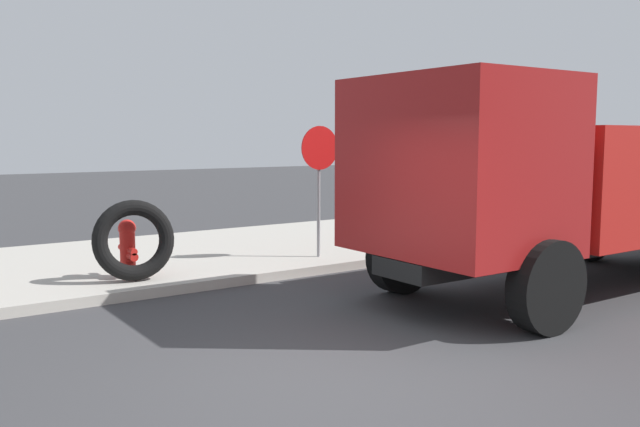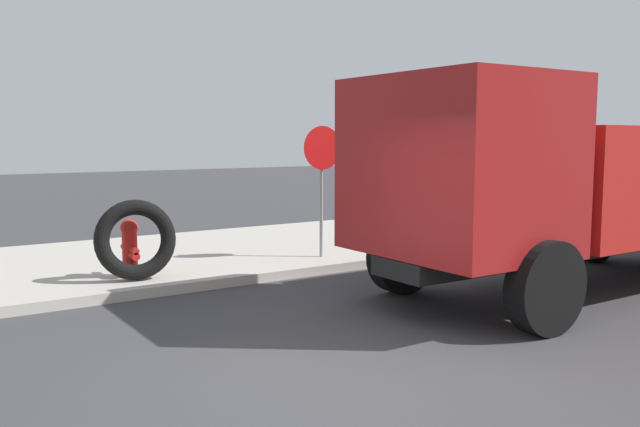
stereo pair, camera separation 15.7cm
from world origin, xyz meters
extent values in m
plane|color=#38383A|center=(0.00, 0.00, 0.00)|extent=(80.00, 80.00, 0.00)
cube|color=#ADA89E|center=(0.00, 6.50, 0.07)|extent=(36.00, 5.00, 0.15)
cylinder|color=red|center=(-0.20, 4.95, 0.49)|extent=(0.23, 0.23, 0.68)
sphere|color=red|center=(-0.20, 4.95, 0.89)|extent=(0.26, 0.26, 0.26)
cylinder|color=red|center=(-0.20, 4.75, 0.57)|extent=(0.10, 0.18, 0.10)
cylinder|color=red|center=(-0.20, 5.16, 0.57)|extent=(0.10, 0.18, 0.10)
cylinder|color=red|center=(-0.20, 4.75, 0.49)|extent=(0.12, 0.18, 0.12)
torus|color=black|center=(-0.22, 4.61, 0.75)|extent=(1.23, 0.53, 1.21)
cylinder|color=gray|center=(3.15, 4.73, 1.30)|extent=(0.06, 0.06, 2.30)
cylinder|color=red|center=(3.15, 4.69, 2.07)|extent=(0.76, 0.02, 0.76)
cube|color=red|center=(6.33, 1.03, 1.60)|extent=(4.81, 2.52, 1.60)
cube|color=maroon|center=(2.73, 1.04, 1.90)|extent=(2.01, 2.51, 2.20)
cube|color=black|center=(5.23, 1.03, 0.67)|extent=(7.00, 0.93, 0.24)
cylinder|color=black|center=(2.92, -0.21, 0.55)|extent=(1.10, 0.30, 1.10)
cylinder|color=black|center=(2.93, 2.29, 0.55)|extent=(1.10, 0.30, 1.10)
cylinder|color=black|center=(7.53, 2.28, 0.55)|extent=(1.10, 0.30, 1.10)
camera|label=1|loc=(-3.50, -4.90, 2.25)|focal=37.56mm
camera|label=2|loc=(-3.37, -4.99, 2.25)|focal=37.56mm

